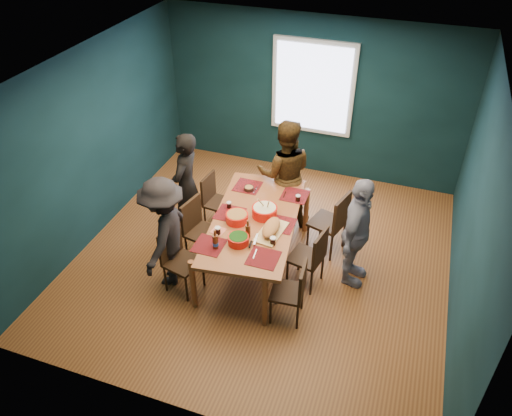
{
  "coord_description": "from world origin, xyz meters",
  "views": [
    {
      "loc": [
        1.64,
        -5.02,
        4.71
      ],
      "look_at": [
        -0.05,
        -0.16,
        0.95
      ],
      "focal_mm": 35.0,
      "sensor_mm": 36.0,
      "label": 1
    }
  ],
  "objects_px": {
    "person_right": "(357,233)",
    "dining_table": "(255,223)",
    "bowl_salad": "(237,217)",
    "chair_right_near": "(294,288)",
    "person_back": "(285,174)",
    "chair_left_near": "(177,255)",
    "chair_right_far": "(334,219)",
    "bowl_herbs": "(238,239)",
    "chair_right_mid": "(312,254)",
    "person_far_left": "(186,185)",
    "bowl_dumpling": "(265,211)",
    "cutting_board": "(271,229)",
    "person_near_left": "(165,233)",
    "chair_left_far": "(214,197)",
    "chair_left_mid": "(198,226)"
  },
  "relations": [
    {
      "from": "person_right",
      "to": "bowl_dumpling",
      "type": "bearing_deg",
      "value": 98.54
    },
    {
      "from": "chair_left_far",
      "to": "person_near_left",
      "type": "relative_size",
      "value": 0.54
    },
    {
      "from": "dining_table",
      "to": "chair_right_far",
      "type": "height_order",
      "value": "chair_right_far"
    },
    {
      "from": "chair_right_mid",
      "to": "person_back",
      "type": "xyz_separation_m",
      "value": [
        -0.74,
        1.23,
        0.32
      ]
    },
    {
      "from": "person_right",
      "to": "dining_table",
      "type": "bearing_deg",
      "value": 103.17
    },
    {
      "from": "chair_right_mid",
      "to": "person_back",
      "type": "height_order",
      "value": "person_back"
    },
    {
      "from": "chair_left_far",
      "to": "chair_right_far",
      "type": "relative_size",
      "value": 0.87
    },
    {
      "from": "chair_left_mid",
      "to": "chair_left_near",
      "type": "distance_m",
      "value": 0.62
    },
    {
      "from": "dining_table",
      "to": "bowl_salad",
      "type": "bearing_deg",
      "value": -155.46
    },
    {
      "from": "chair_left_mid",
      "to": "dining_table",
      "type": "bearing_deg",
      "value": 17.12
    },
    {
      "from": "chair_left_far",
      "to": "bowl_salad",
      "type": "xyz_separation_m",
      "value": [
        0.68,
        -0.8,
        0.37
      ]
    },
    {
      "from": "chair_left_near",
      "to": "bowl_salad",
      "type": "bearing_deg",
      "value": 57.38
    },
    {
      "from": "chair_right_near",
      "to": "person_back",
      "type": "height_order",
      "value": "person_back"
    },
    {
      "from": "cutting_board",
      "to": "chair_left_mid",
      "type": "bearing_deg",
      "value": -179.65
    },
    {
      "from": "chair_left_mid",
      "to": "person_near_left",
      "type": "bearing_deg",
      "value": -96.61
    },
    {
      "from": "chair_left_near",
      "to": "bowl_dumpling",
      "type": "distance_m",
      "value": 1.25
    },
    {
      "from": "chair_right_far",
      "to": "bowl_herbs",
      "type": "height_order",
      "value": "chair_right_far"
    },
    {
      "from": "chair_left_far",
      "to": "chair_right_mid",
      "type": "bearing_deg",
      "value": -18.77
    },
    {
      "from": "chair_right_near",
      "to": "cutting_board",
      "type": "distance_m",
      "value": 0.81
    },
    {
      "from": "chair_right_near",
      "to": "bowl_dumpling",
      "type": "height_order",
      "value": "bowl_dumpling"
    },
    {
      "from": "bowl_herbs",
      "to": "cutting_board",
      "type": "distance_m",
      "value": 0.45
    },
    {
      "from": "chair_right_mid",
      "to": "bowl_herbs",
      "type": "height_order",
      "value": "bowl_herbs"
    },
    {
      "from": "person_far_left",
      "to": "person_right",
      "type": "height_order",
      "value": "person_far_left"
    },
    {
      "from": "cutting_board",
      "to": "bowl_dumpling",
      "type": "bearing_deg",
      "value": 128.41
    },
    {
      "from": "chair_right_far",
      "to": "chair_right_near",
      "type": "relative_size",
      "value": 1.15
    },
    {
      "from": "dining_table",
      "to": "person_near_left",
      "type": "distance_m",
      "value": 1.16
    },
    {
      "from": "chair_left_far",
      "to": "person_right",
      "type": "height_order",
      "value": "person_right"
    },
    {
      "from": "person_far_left",
      "to": "bowl_herbs",
      "type": "distance_m",
      "value": 1.5
    },
    {
      "from": "dining_table",
      "to": "bowl_salad",
      "type": "height_order",
      "value": "bowl_salad"
    },
    {
      "from": "dining_table",
      "to": "person_right",
      "type": "xyz_separation_m",
      "value": [
        1.29,
        0.16,
        0.06
      ]
    },
    {
      "from": "chair_right_mid",
      "to": "person_right",
      "type": "xyz_separation_m",
      "value": [
        0.48,
        0.27,
        0.26
      ]
    },
    {
      "from": "bowl_herbs",
      "to": "person_back",
      "type": "bearing_deg",
      "value": 86.62
    },
    {
      "from": "person_far_left",
      "to": "chair_left_near",
      "type": "bearing_deg",
      "value": 17.88
    },
    {
      "from": "chair_left_far",
      "to": "chair_right_near",
      "type": "xyz_separation_m",
      "value": [
        1.63,
        -1.42,
        0.0
      ]
    },
    {
      "from": "chair_right_far",
      "to": "person_right",
      "type": "distance_m",
      "value": 0.64
    },
    {
      "from": "dining_table",
      "to": "bowl_dumpling",
      "type": "distance_m",
      "value": 0.21
    },
    {
      "from": "chair_right_far",
      "to": "bowl_herbs",
      "type": "xyz_separation_m",
      "value": [
        -0.95,
        -1.16,
        0.29
      ]
    },
    {
      "from": "chair_right_far",
      "to": "person_near_left",
      "type": "height_order",
      "value": "person_near_left"
    },
    {
      "from": "chair_right_mid",
      "to": "chair_left_near",
      "type": "bearing_deg",
      "value": -148.87
    },
    {
      "from": "person_near_left",
      "to": "bowl_salad",
      "type": "distance_m",
      "value": 0.93
    },
    {
      "from": "chair_left_mid",
      "to": "bowl_salad",
      "type": "xyz_separation_m",
      "value": [
        0.6,
        -0.05,
        0.33
      ]
    },
    {
      "from": "person_back",
      "to": "bowl_salad",
      "type": "bearing_deg",
      "value": 61.31
    },
    {
      "from": "chair_left_near",
      "to": "person_near_left",
      "type": "bearing_deg",
      "value": 171.11
    },
    {
      "from": "chair_left_near",
      "to": "person_far_left",
      "type": "height_order",
      "value": "person_far_left"
    },
    {
      "from": "person_far_left",
      "to": "person_back",
      "type": "relative_size",
      "value": 0.95
    },
    {
      "from": "chair_right_mid",
      "to": "cutting_board",
      "type": "xyz_separation_m",
      "value": [
        -0.53,
        -0.09,
        0.35
      ]
    },
    {
      "from": "bowl_herbs",
      "to": "chair_right_mid",
      "type": "bearing_deg",
      "value": 26.02
    },
    {
      "from": "chair_left_mid",
      "to": "person_back",
      "type": "bearing_deg",
      "value": 65.81
    },
    {
      "from": "cutting_board",
      "to": "person_far_left",
      "type": "bearing_deg",
      "value": 163.93
    },
    {
      "from": "person_near_left",
      "to": "person_back",
      "type": "bearing_deg",
      "value": 143.2
    }
  ]
}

